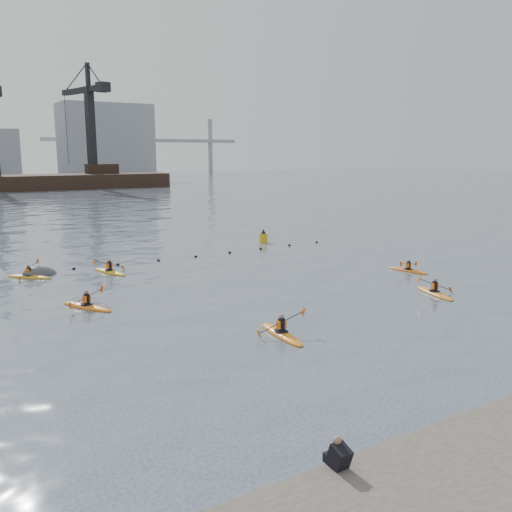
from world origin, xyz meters
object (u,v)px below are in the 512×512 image
object	(u,v)px
kayaker_4	(408,270)
kayaker_2	(87,306)
kayaker_5	(29,276)
kayaker_0	(281,333)
kayaker_3	(110,271)
nav_buoy	(263,238)
mooring_buoy	(40,275)
kayaker_1	(434,292)

from	to	relation	value
kayaker_4	kayaker_2	bearing A→B (deg)	-17.97
kayaker_4	kayaker_5	world-z (taller)	kayaker_5
kayaker_4	kayaker_5	xyz separation A→B (m)	(-22.03, 11.28, 0.00)
kayaker_0	kayaker_3	world-z (taller)	kayaker_3
kayaker_2	nav_buoy	world-z (taller)	nav_buoy
kayaker_3	mooring_buoy	bearing A→B (deg)	138.93
mooring_buoy	kayaker_4	bearing A→B (deg)	-28.89
kayaker_1	kayaker_3	bearing A→B (deg)	147.77
nav_buoy	kayaker_4	bearing A→B (deg)	-82.42
kayaker_2	kayaker_4	bearing A→B (deg)	-35.72
kayaker_2	mooring_buoy	bearing A→B (deg)	64.98
kayaker_3	kayaker_4	world-z (taller)	kayaker_3
kayaker_1	mooring_buoy	size ratio (longest dim) A/B	1.41
kayaker_1	kayaker_4	bearing A→B (deg)	71.66
kayaker_2	mooring_buoy	xyz separation A→B (m)	(-0.62, 9.25, -0.10)
kayaker_4	kayaker_3	bearing A→B (deg)	-41.34
kayaker_0	kayaker_2	distance (m)	10.68
kayaker_3	mooring_buoy	xyz separation A→B (m)	(-4.05, 1.70, -0.10)
kayaker_3	kayaker_5	xyz separation A→B (m)	(-4.80, 1.24, -0.01)
kayaker_3	kayaker_5	bearing A→B (deg)	147.19
kayaker_3	kayaker_5	size ratio (longest dim) A/B	1.28
kayaker_2	nav_buoy	xyz separation A→B (m)	(18.65, 12.57, 0.31)
kayaker_2	mooring_buoy	distance (m)	9.27
nav_buoy	kayaker_1	bearing A→B (deg)	-93.62
kayaker_2	nav_buoy	bearing A→B (deg)	5.11
kayaker_0	nav_buoy	bearing A→B (deg)	64.82
kayaker_0	nav_buoy	distance (m)	24.73
kayaker_1	kayaker_2	world-z (taller)	kayaker_1
kayaker_3	kayaker_4	xyz separation A→B (m)	(17.23, -10.04, -0.01)
kayaker_3	kayaker_0	bearing A→B (deg)	-98.93
mooring_buoy	kayaker_5	bearing A→B (deg)	-148.85
kayaker_2	kayaker_3	xyz separation A→B (m)	(3.43, 7.55, 0.00)
kayaker_2	kayaker_4	size ratio (longest dim) A/B	1.08
kayaker_1	mooring_buoy	world-z (taller)	kayaker_1
kayaker_1	kayaker_5	bearing A→B (deg)	153.95
kayaker_2	kayaker_5	size ratio (longest dim) A/B	1.22
kayaker_4	kayaker_5	bearing A→B (deg)	-38.23
kayaker_5	nav_buoy	distance (m)	20.38
kayaker_1	kayaker_3	xyz separation A→B (m)	(-13.96, 15.04, 0.00)
kayaker_4	kayaker_0	bearing A→B (deg)	12.20
kayaker_1	mooring_buoy	xyz separation A→B (m)	(-18.00, 16.74, -0.10)
kayaker_4	mooring_buoy	bearing A→B (deg)	-39.99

